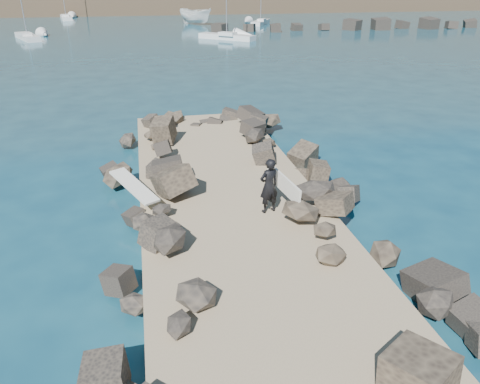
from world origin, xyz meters
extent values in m
plane|color=#0F384C|center=(0.00, 0.00, 0.00)|extent=(800.00, 800.00, 0.00)
cube|color=#8C7759|center=(0.00, -2.00, 0.30)|extent=(6.00, 26.00, 0.60)
cube|color=black|center=(-2.90, -1.50, 0.50)|extent=(2.60, 22.00, 1.00)
cube|color=black|center=(2.90, -1.50, 0.50)|extent=(2.60, 22.00, 1.00)
cube|color=black|center=(35.00, 55.00, 0.60)|extent=(52.00, 4.00, 1.20)
cube|color=silver|center=(-3.14, 0.90, 1.04)|extent=(1.62, 2.18, 0.07)
imported|color=white|center=(7.09, 69.42, 1.33)|extent=(6.29, 7.04, 2.67)
imported|color=black|center=(0.97, -0.71, 1.49)|extent=(0.74, 0.59, 1.77)
cube|color=silver|center=(1.42, -0.71, 1.54)|extent=(0.49, 2.17, 0.69)
cube|color=silver|center=(34.50, 93.65, 0.25)|extent=(1.91, 5.93, 0.80)
cube|color=silver|center=(34.50, 92.96, 0.75)|extent=(1.10, 1.72, 0.44)
cube|color=silver|center=(8.48, 48.09, 0.25)|extent=(6.80, 6.40, 0.80)
cube|color=silver|center=(8.48, 47.47, 0.75)|extent=(2.41, 2.35, 0.44)
cube|color=silver|center=(17.67, 67.05, 0.25)|extent=(4.69, 6.97, 0.80)
cube|color=silver|center=(17.67, 66.30, 0.75)|extent=(1.93, 2.28, 0.44)
cube|color=silver|center=(-15.50, 84.02, 0.25)|extent=(3.10, 7.97, 0.80)
cube|color=silver|center=(-15.50, 83.10, 0.75)|extent=(1.62, 2.37, 0.44)
cube|color=silver|center=(-16.47, 53.23, 0.25)|extent=(4.38, 7.47, 0.80)
cylinder|color=gray|center=(-16.47, 53.23, 4.68)|extent=(0.12, 0.12, 8.16)
cube|color=silver|center=(-16.47, 52.40, 0.75)|extent=(1.90, 2.37, 0.44)
camera|label=1|loc=(-2.59, -13.45, 7.38)|focal=35.00mm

